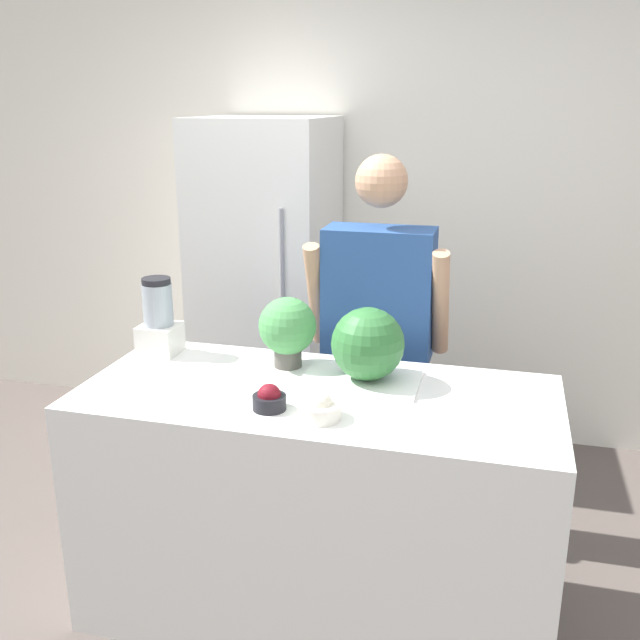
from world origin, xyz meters
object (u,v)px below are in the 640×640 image
watermelon (368,344)px  bowl_cherries (269,399)px  bowl_cream (319,408)px  refrigerator (267,288)px  person (377,346)px  potted_plant (288,328)px  blender (159,321)px

watermelon → bowl_cherries: bearing=-130.2°
watermelon → bowl_cream: (-0.09, -0.34, -0.11)m
refrigerator → watermelon: size_ratio=6.79×
refrigerator → person: size_ratio=1.07×
bowl_cherries → bowl_cream: (0.18, -0.03, -0.00)m
bowl_cherries → potted_plant: 0.42m
refrigerator → potted_plant: (0.46, -1.10, 0.15)m
watermelon → blender: blender is taller
bowl_cherries → blender: (-0.60, 0.40, 0.10)m
watermelon → potted_plant: 0.33m
bowl_cream → blender: size_ratio=0.45×
bowl_cherries → bowl_cream: size_ratio=0.79×
refrigerator → potted_plant: refrigerator is taller
person → potted_plant: person is taller
refrigerator → watermelon: refrigerator is taller
potted_plant → refrigerator: bearing=112.7°
person → bowl_cherries: 0.87m
watermelon → refrigerator: bearing=123.6°
refrigerator → bowl_cherries: size_ratio=15.99×
person → watermelon: size_ratio=6.32×
bowl_cherries → potted_plant: (-0.06, 0.40, 0.12)m
refrigerator → person: refrigerator is taller
bowl_cream → potted_plant: potted_plant is taller
person → bowl_cream: size_ratio=11.77×
bowl_cream → bowl_cherries: bearing=171.5°
person → watermelon: person is taller
person → potted_plant: size_ratio=6.13×
potted_plant → watermelon: bearing=-14.0°
person → bowl_cherries: (-0.21, -0.84, 0.08)m
blender → refrigerator: bearing=85.8°
refrigerator → bowl_cherries: (0.52, -1.49, 0.03)m
potted_plant → person: bearing=58.8°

